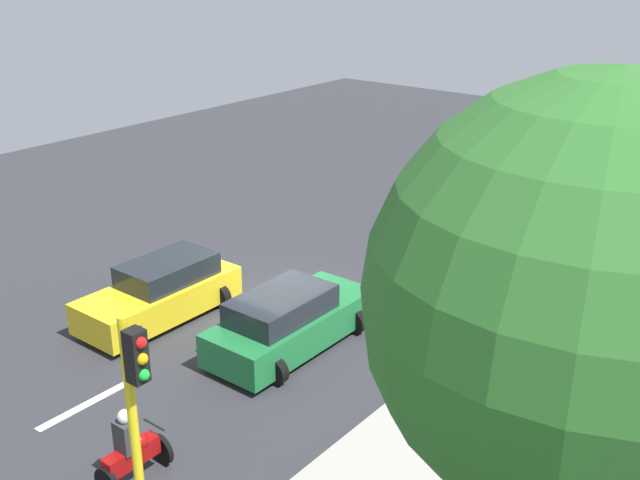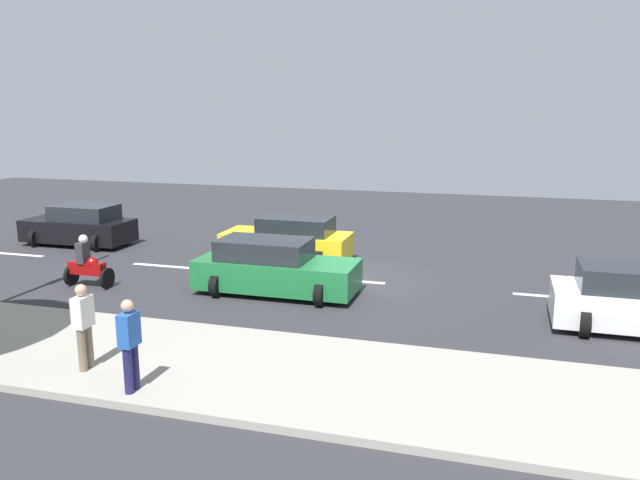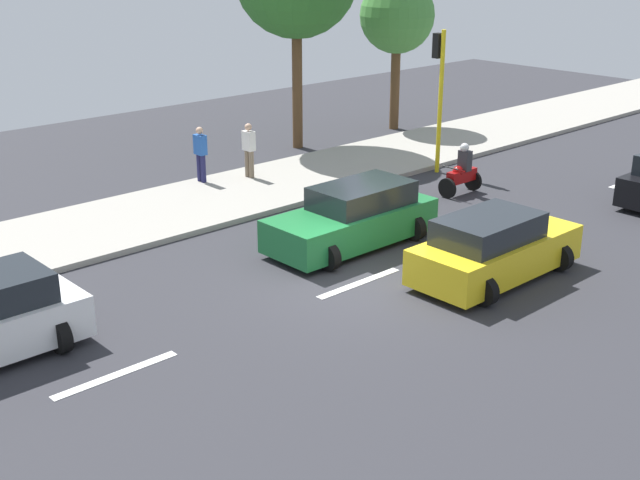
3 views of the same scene
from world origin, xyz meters
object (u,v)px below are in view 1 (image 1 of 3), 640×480
at_px(pedestrian_by_tree, 568,416).
at_px(traffic_light_corner, 137,422).
at_px(car_green, 289,321).
at_px(motorcycle, 132,451).
at_px(pedestrian_near_signal, 503,440).
at_px(car_white, 485,221).
at_px(car_yellow_cab, 161,292).
at_px(street_tree_center, 593,304).

xyz_separation_m(pedestrian_by_tree, traffic_light_corner, (-3.70, -6.54, 1.87)).
height_order(car_green, motorcycle, motorcycle).
bearing_deg(pedestrian_near_signal, car_green, 165.86).
bearing_deg(car_white, motorcycle, -88.09).
height_order(car_yellow_cab, car_white, same).
height_order(motorcycle, street_tree_center, street_tree_center).
distance_m(car_yellow_cab, motorcycle, 6.40).
xyz_separation_m(car_green, car_white, (0.44, 9.13, -0.00)).
distance_m(car_white, pedestrian_near_signal, 12.13).
relative_size(car_white, traffic_light_corner, 0.88).
bearing_deg(street_tree_center, pedestrian_near_signal, 120.25).
distance_m(car_yellow_cab, car_white, 10.73).
bearing_deg(car_white, car_yellow_cab, -112.02).
height_order(car_white, pedestrian_by_tree, pedestrian_by_tree).
height_order(car_yellow_cab, car_green, same).
relative_size(car_yellow_cab, pedestrian_near_signal, 2.52).
relative_size(car_yellow_cab, car_green, 0.95).
bearing_deg(car_yellow_cab, street_tree_center, -21.42).
height_order(car_white, traffic_light_corner, traffic_light_corner).
relative_size(motorcycle, street_tree_center, 0.19).
xyz_separation_m(car_yellow_cab, pedestrian_near_signal, (9.75, -0.73, 0.35)).
relative_size(pedestrian_near_signal, traffic_light_corner, 0.38).
bearing_deg(street_tree_center, car_yellow_cab, 158.58).
xyz_separation_m(car_yellow_cab, pedestrian_by_tree, (10.34, 0.65, 0.35)).
height_order(car_green, street_tree_center, street_tree_center).
bearing_deg(pedestrian_near_signal, car_yellow_cab, 175.70).
xyz_separation_m(car_white, motorcycle, (0.48, -14.50, -0.07)).
bearing_deg(car_white, pedestrian_near_signal, -61.80).
relative_size(car_white, pedestrian_by_tree, 2.35).
xyz_separation_m(car_yellow_cab, car_white, (4.02, 9.95, -0.00)).
height_order(pedestrian_by_tree, traffic_light_corner, traffic_light_corner).
bearing_deg(motorcycle, car_green, 99.72).
height_order(pedestrian_near_signal, street_tree_center, street_tree_center).
height_order(car_yellow_cab, motorcycle, motorcycle).
relative_size(car_yellow_cab, traffic_light_corner, 0.94).
distance_m(motorcycle, traffic_light_corner, 3.41).
bearing_deg(pedestrian_by_tree, traffic_light_corner, -119.49).
xyz_separation_m(car_yellow_cab, car_green, (3.59, 0.82, 0.00)).
distance_m(motorcycle, pedestrian_by_tree, 7.82).
distance_m(car_yellow_cab, car_green, 3.68).
bearing_deg(car_white, car_green, -92.73).
xyz_separation_m(car_green, street_tree_center, (8.50, -5.56, 5.23)).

